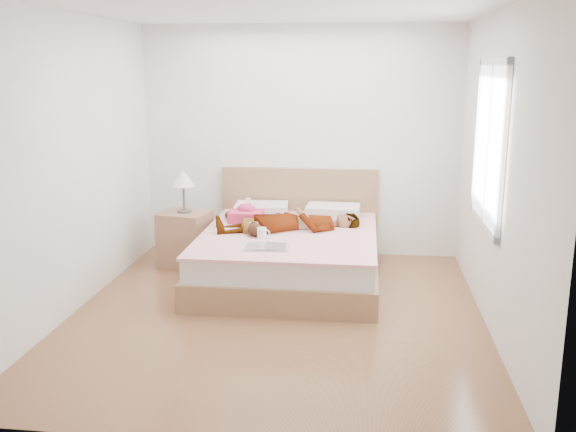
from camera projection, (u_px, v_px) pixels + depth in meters
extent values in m
plane|color=#542F1A|center=(276.00, 315.00, 5.66)|extent=(4.00, 4.00, 0.00)
imported|color=white|center=(289.00, 218.00, 6.59)|extent=(1.62, 0.95, 0.21)
ellipsoid|color=black|center=(243.00, 214.00, 7.11)|extent=(0.50, 0.57, 0.07)
cube|color=silver|center=(248.00, 201.00, 7.02)|extent=(0.07, 0.11, 0.05)
plane|color=white|center=(275.00, 7.00, 5.06)|extent=(4.00, 4.00, 0.00)
plane|color=silver|center=(300.00, 142.00, 7.29)|extent=(3.60, 0.00, 3.60)
plane|color=silver|center=(224.00, 228.00, 3.43)|extent=(3.60, 0.00, 3.60)
plane|color=white|center=(71.00, 165.00, 5.57)|extent=(0.00, 4.00, 4.00)
plane|color=beige|center=(497.00, 174.00, 5.15)|extent=(0.00, 4.00, 4.00)
cube|color=white|center=(489.00, 144.00, 5.39)|extent=(0.02, 1.10, 1.30)
cube|color=silver|center=(503.00, 153.00, 4.83)|extent=(0.04, 0.06, 1.42)
cube|color=silver|center=(478.00, 137.00, 5.95)|extent=(0.04, 0.06, 1.42)
cube|color=silver|center=(484.00, 223.00, 5.55)|extent=(0.04, 1.22, 0.06)
cube|color=silver|center=(495.00, 61.00, 5.24)|extent=(0.04, 1.22, 0.06)
cube|color=silver|center=(489.00, 144.00, 5.39)|extent=(0.03, 0.04, 1.30)
cube|color=brown|center=(289.00, 268.00, 6.55)|extent=(1.78, 2.08, 0.26)
cube|color=silver|center=(289.00, 245.00, 6.49)|extent=(1.70, 2.00, 0.22)
cube|color=white|center=(289.00, 234.00, 6.46)|extent=(1.74, 2.04, 0.03)
cube|color=brown|center=(300.00, 211.00, 7.44)|extent=(1.80, 0.07, 1.00)
cube|color=white|center=(261.00, 209.00, 7.19)|extent=(0.61, 0.44, 0.13)
cube|color=white|center=(333.00, 211.00, 7.09)|extent=(0.60, 0.43, 0.13)
cube|color=#DF3C70|center=(246.00, 216.00, 6.89)|extent=(0.36, 0.29, 0.11)
ellipsoid|color=#FC4494|center=(246.00, 208.00, 6.92)|extent=(0.26, 0.23, 0.11)
cube|color=silver|center=(266.00, 247.00, 5.90)|extent=(0.43, 0.31, 0.01)
cube|color=white|center=(254.00, 246.00, 5.90)|extent=(0.23, 0.29, 0.02)
cube|color=#292929|center=(277.00, 246.00, 5.90)|extent=(0.23, 0.29, 0.02)
cylinder|color=white|center=(262.00, 233.00, 6.22)|extent=(0.11, 0.11, 0.10)
torus|color=white|center=(266.00, 233.00, 6.20)|extent=(0.08, 0.02, 0.07)
cylinder|color=black|center=(262.00, 229.00, 6.21)|extent=(0.09, 0.09, 0.00)
ellipsoid|color=black|center=(255.00, 230.00, 6.30)|extent=(0.18, 0.20, 0.12)
ellipsoid|color=beige|center=(255.00, 229.00, 6.28)|extent=(0.10, 0.11, 0.06)
sphere|color=#331C0E|center=(254.00, 226.00, 6.39)|extent=(0.09, 0.09, 0.09)
sphere|color=pink|center=(250.00, 224.00, 6.40)|extent=(0.03, 0.03, 0.03)
sphere|color=pink|center=(257.00, 224.00, 6.41)|extent=(0.03, 0.03, 0.03)
ellipsoid|color=#331F0E|center=(250.00, 234.00, 6.26)|extent=(0.05, 0.06, 0.03)
ellipsoid|color=black|center=(261.00, 233.00, 6.28)|extent=(0.05, 0.06, 0.03)
cube|color=brown|center=(185.00, 239.00, 6.98)|extent=(0.57, 0.53, 0.60)
cylinder|color=#4B4B4B|center=(184.00, 211.00, 6.91)|extent=(0.18, 0.18, 0.02)
cylinder|color=#525252|center=(184.00, 197.00, 6.88)|extent=(0.03, 0.03, 0.31)
cone|color=white|center=(183.00, 178.00, 6.83)|extent=(0.28, 0.28, 0.18)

